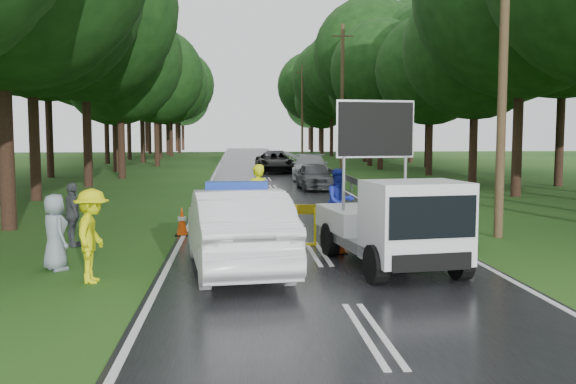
{
  "coord_description": "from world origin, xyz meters",
  "views": [
    {
      "loc": [
        -1.89,
        -14.73,
        2.85
      ],
      "look_at": [
        -0.55,
        1.86,
        1.3
      ],
      "focal_mm": 40.0,
      "sensor_mm": 36.0,
      "label": 1
    }
  ],
  "objects": [
    {
      "name": "queue_car_fourth",
      "position": [
        1.38,
        39.21,
        0.66
      ],
      "size": [
        1.45,
        4.0,
        1.31
      ],
      "primitive_type": "imported",
      "rotation": [
        0.0,
        0.0,
        0.02
      ],
      "color": "#414349",
      "rests_on": "ground"
    },
    {
      "name": "work_truck",
      "position": [
        1.37,
        -1.74,
        0.95
      ],
      "size": [
        2.56,
        4.64,
        3.52
      ],
      "rotation": [
        0.0,
        0.0,
        0.15
      ],
      "color": "gray",
      "rests_on": "ground"
    },
    {
      "name": "cone_center",
      "position": [
        0.5,
        0.0,
        0.38
      ],
      "size": [
        0.37,
        0.37,
        0.78
      ],
      "color": "black",
      "rests_on": "ground"
    },
    {
      "name": "utility_pole_mid",
      "position": [
        5.2,
        28.0,
        5.06
      ],
      "size": [
        1.4,
        0.24,
        10.0
      ],
      "color": "#4C3723",
      "rests_on": "ground"
    },
    {
      "name": "cone_right",
      "position": [
        3.04,
        3.01,
        0.33
      ],
      "size": [
        0.32,
        0.32,
        0.68
      ],
      "color": "black",
      "rests_on": "ground"
    },
    {
      "name": "ground",
      "position": [
        0.0,
        0.0,
        0.0
      ],
      "size": [
        160.0,
        160.0,
        0.0
      ],
      "primitive_type": "plane",
      "color": "#163F12",
      "rests_on": "ground"
    },
    {
      "name": "utility_pole_far",
      "position": [
        5.2,
        54.0,
        5.06
      ],
      "size": [
        1.4,
        0.24,
        10.0
      ],
      "color": "#4C3723",
      "rests_on": "ground"
    },
    {
      "name": "utility_pole_near",
      "position": [
        5.2,
        2.0,
        5.06
      ],
      "size": [
        1.4,
        0.24,
        10.0
      ],
      "color": "#4C3723",
      "rests_on": "ground"
    },
    {
      "name": "queue_car_second",
      "position": [
        2.6,
        23.95,
        0.76
      ],
      "size": [
        2.73,
        5.45,
        1.52
      ],
      "primitive_type": "imported",
      "rotation": [
        0.0,
        0.0,
        -0.12
      ],
      "color": "#ABAEB3",
      "rests_on": "ground"
    },
    {
      "name": "queue_car_first",
      "position": [
        2.01,
        16.87,
        0.67
      ],
      "size": [
        1.72,
        4.0,
        1.35
      ],
      "primitive_type": "imported",
      "rotation": [
        0.0,
        0.0,
        0.03
      ],
      "color": "#3A3D41",
      "rests_on": "ground"
    },
    {
      "name": "guardrail",
      "position": [
        3.7,
        29.67,
        0.55
      ],
      "size": [
        0.12,
        60.06,
        0.7
      ],
      "color": "gray",
      "rests_on": "ground"
    },
    {
      "name": "bystander_left",
      "position": [
        -4.63,
        -2.45,
        0.9
      ],
      "size": [
        0.67,
        1.16,
        1.79
      ],
      "primitive_type": "imported",
      "rotation": [
        0.0,
        0.0,
        1.57
      ],
      "color": "#E7EA0C",
      "rests_on": "ground"
    },
    {
      "name": "police_sedan",
      "position": [
        -1.89,
        -1.63,
        0.85
      ],
      "size": [
        2.39,
        5.29,
        1.85
      ],
      "rotation": [
        0.0,
        0.0,
        3.26
      ],
      "color": "white",
      "rests_on": "ground"
    },
    {
      "name": "civilian",
      "position": [
        1.0,
        3.0,
        0.92
      ],
      "size": [
        1.08,
        0.96,
        1.84
      ],
      "primitive_type": "imported",
      "rotation": [
        0.0,
        0.0,
        0.35
      ],
      "color": "#1926A5",
      "rests_on": "ground"
    },
    {
      "name": "cone_left_mid",
      "position": [
        -3.4,
        3.0,
        0.39
      ],
      "size": [
        0.38,
        0.38,
        0.8
      ],
      "color": "black",
      "rests_on": "ground"
    },
    {
      "name": "bystander_right",
      "position": [
        -5.64,
        -1.28,
        0.8
      ],
      "size": [
        0.86,
        0.93,
        1.59
      ],
      "primitive_type": "imported",
      "rotation": [
        0.0,
        0.0,
        2.19
      ],
      "color": "gray",
      "rests_on": "ground"
    },
    {
      "name": "bystander_mid",
      "position": [
        -5.97,
        1.5,
        0.81
      ],
      "size": [
        0.76,
        1.02,
        1.61
      ],
      "primitive_type": "imported",
      "rotation": [
        0.0,
        0.0,
        2.01
      ],
      "color": "#46484E",
      "rests_on": "ground"
    },
    {
      "name": "road",
      "position": [
        0.0,
        30.0,
        0.01
      ],
      "size": [
        7.0,
        140.0,
        0.02
      ],
      "primitive_type": "cube",
      "color": "black",
      "rests_on": "ground"
    },
    {
      "name": "cone_near_left",
      "position": [
        -2.5,
        -1.0,
        0.37
      ],
      "size": [
        0.36,
        0.36,
        0.76
      ],
      "color": "black",
      "rests_on": "ground"
    },
    {
      "name": "queue_car_third",
      "position": [
        0.8,
        30.5,
        0.74
      ],
      "size": [
        2.62,
        5.41,
        1.48
      ],
      "primitive_type": "imported",
      "rotation": [
        0.0,
        0.0,
        0.03
      ],
      "color": "black",
      "rests_on": "ground"
    },
    {
      "name": "cone_far",
      "position": [
        1.35,
        3.95,
        0.37
      ],
      "size": [
        0.36,
        0.36,
        0.77
      ],
      "color": "black",
      "rests_on": "ground"
    },
    {
      "name": "barrier",
      "position": [
        0.8,
        1.0,
        0.8
      ],
      "size": [
        2.55,
        0.31,
        1.06
      ],
      "rotation": [
        0.0,
        0.0,
        -0.1
      ],
      "color": "yellow",
      "rests_on": "ground"
    },
    {
      "name": "officer",
      "position": [
        -1.3,
        3.5,
        0.97
      ],
      "size": [
        0.85,
        0.78,
        1.95
      ],
      "primitive_type": "imported",
      "rotation": [
        0.0,
        0.0,
        3.71
      ],
      "color": "#E5F30D",
      "rests_on": "ground"
    }
  ]
}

